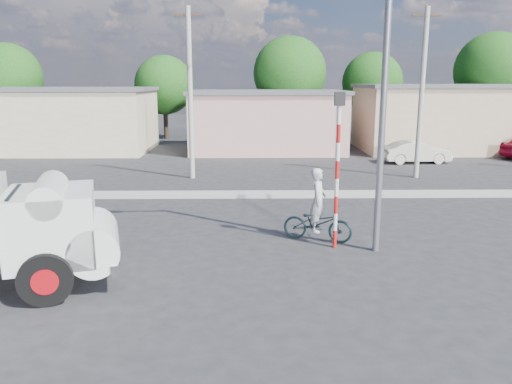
{
  "coord_description": "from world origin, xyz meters",
  "views": [
    {
      "loc": [
        0.75,
        -12.04,
        4.65
      ],
      "look_at": [
        0.98,
        2.97,
        1.3
      ],
      "focal_mm": 35.0,
      "sensor_mm": 36.0,
      "label": 1
    }
  ],
  "objects_px": {
    "car_cream": "(416,152)",
    "traffic_pole": "(338,157)",
    "streetlight": "(379,69)",
    "cyclist": "(318,210)",
    "bicycle": "(317,223)"
  },
  "relations": [
    {
      "from": "bicycle",
      "to": "streetlight",
      "type": "distance_m",
      "value": 4.71
    },
    {
      "from": "cyclist",
      "to": "traffic_pole",
      "type": "relative_size",
      "value": 0.43
    },
    {
      "from": "car_cream",
      "to": "streetlight",
      "type": "distance_m",
      "value": 17.05
    },
    {
      "from": "bicycle",
      "to": "cyclist",
      "type": "distance_m",
      "value": 0.4
    },
    {
      "from": "bicycle",
      "to": "car_cream",
      "type": "bearing_deg",
      "value": -8.31
    },
    {
      "from": "streetlight",
      "to": "cyclist",
      "type": "bearing_deg",
      "value": 145.97
    },
    {
      "from": "cyclist",
      "to": "streetlight",
      "type": "relative_size",
      "value": 0.21
    },
    {
      "from": "cyclist",
      "to": "traffic_pole",
      "type": "xyz_separation_m",
      "value": [
        0.42,
        -0.61,
        1.65
      ]
    },
    {
      "from": "traffic_pole",
      "to": "streetlight",
      "type": "bearing_deg",
      "value": -17.73
    },
    {
      "from": "cyclist",
      "to": "traffic_pole",
      "type": "height_order",
      "value": "traffic_pole"
    },
    {
      "from": "car_cream",
      "to": "traffic_pole",
      "type": "relative_size",
      "value": 0.89
    },
    {
      "from": "bicycle",
      "to": "cyclist",
      "type": "xyz_separation_m",
      "value": [
        0.0,
        0.0,
        0.4
      ]
    },
    {
      "from": "car_cream",
      "to": "streetlight",
      "type": "bearing_deg",
      "value": 153.49
    },
    {
      "from": "bicycle",
      "to": "streetlight",
      "type": "relative_size",
      "value": 0.23
    },
    {
      "from": "cyclist",
      "to": "car_cream",
      "type": "height_order",
      "value": "cyclist"
    }
  ]
}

